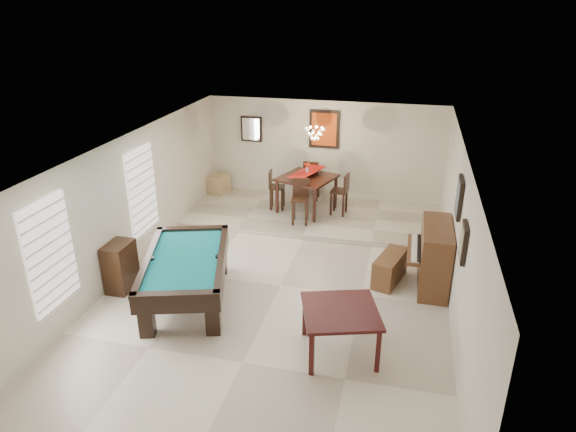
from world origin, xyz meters
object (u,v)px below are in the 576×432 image
at_px(apothecary_chest, 120,267).
at_px(upright_piano, 427,256).
at_px(dining_table, 307,191).
at_px(dining_chair_west, 277,190).
at_px(dining_chair_north, 312,180).
at_px(corner_bench, 219,184).
at_px(square_table, 340,331).
at_px(pool_table, 187,280).
at_px(flower_vase, 307,167).
at_px(dining_chair_south, 300,202).
at_px(dining_chair_east, 339,194).
at_px(piano_bench, 390,268).
at_px(chandelier, 315,129).

bearing_deg(apothecary_chest, upright_piano, 15.12).
bearing_deg(dining_table, dining_chair_west, -176.99).
height_order(dining_table, dining_chair_north, dining_chair_north).
bearing_deg(corner_bench, square_table, -54.74).
bearing_deg(dining_table, pool_table, -106.21).
relative_size(dining_table, flower_vase, 5.09).
height_order(dining_chair_south, dining_chair_east, dining_chair_south).
bearing_deg(square_table, corner_bench, 125.26).
bearing_deg(flower_vase, dining_table, 180.00).
height_order(pool_table, dining_chair_west, dining_chair_west).
xyz_separation_m(pool_table, piano_bench, (3.40, 1.50, -0.14)).
bearing_deg(dining_chair_south, flower_vase, 83.45).
bearing_deg(piano_bench, chandelier, 127.21).
height_order(pool_table, apothecary_chest, apothecary_chest).
bearing_deg(chandelier, dining_chair_north, 103.66).
height_order(piano_bench, dining_table, dining_table).
bearing_deg(dining_chair_east, dining_table, -85.73).
relative_size(pool_table, dining_chair_east, 2.46).
distance_m(dining_table, dining_chair_west, 0.73).
distance_m(square_table, dining_chair_south, 4.58).
bearing_deg(flower_vase, dining_chair_west, -176.99).
bearing_deg(corner_bench, dining_chair_south, -29.63).
distance_m(flower_vase, dining_chair_south, 0.97).
relative_size(flower_vase, dining_chair_north, 0.22).
xyz_separation_m(apothecary_chest, dining_chair_south, (2.58, 3.41, 0.18)).
bearing_deg(pool_table, dining_chair_north, 59.58).
bearing_deg(upright_piano, piano_bench, -176.93).
height_order(corner_bench, chandelier, chandelier).
distance_m(dining_table, flower_vase, 0.61).
bearing_deg(dining_chair_west, dining_table, -94.88).
distance_m(dining_table, chandelier, 1.62).
xyz_separation_m(upright_piano, piano_bench, (-0.64, -0.03, -0.32)).
distance_m(apothecary_chest, flower_vase, 4.97).
bearing_deg(piano_bench, square_table, -104.79).
bearing_deg(square_table, dining_chair_east, 98.50).
xyz_separation_m(square_table, piano_bench, (0.61, 2.31, -0.10)).
relative_size(dining_chair_south, dining_chair_west, 1.07).
bearing_deg(dining_table, upright_piano, -44.40).
height_order(pool_table, dining_chair_north, dining_chair_north).
relative_size(pool_table, apothecary_chest, 2.73).
distance_m(pool_table, upright_piano, 4.32).
height_order(piano_bench, dining_chair_west, dining_chair_west).
height_order(piano_bench, dining_chair_north, dining_chair_north).
relative_size(apothecary_chest, dining_chair_east, 0.90).
relative_size(pool_table, flower_vase, 10.62).
height_order(piano_bench, apothecary_chest, apothecary_chest).
distance_m(upright_piano, corner_bench, 6.30).
bearing_deg(dining_table, apothecary_chest, -121.53).
height_order(dining_table, chandelier, chandelier).
xyz_separation_m(pool_table, dining_chair_south, (1.25, 3.50, 0.22)).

